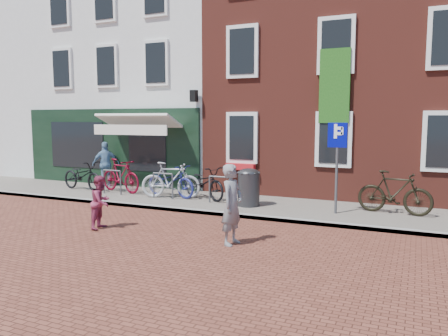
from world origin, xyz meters
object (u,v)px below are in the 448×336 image
at_px(cafe_person, 106,164).
at_px(bicycle_3, 171,180).
at_px(woman, 232,205).
at_px(bicycle_2, 171,181).
at_px(bicycle_5, 395,193).
at_px(bicycle_0, 82,176).
at_px(bicycle_4, 204,183).
at_px(bicycle_1, 120,176).
at_px(litter_bin, 249,185).
at_px(boy, 101,202).
at_px(parking_sign, 337,151).

relative_size(cafe_person, bicycle_3, 0.87).
distance_m(woman, bicycle_2, 5.43).
bearing_deg(bicycle_5, bicycle_2, 99.59).
height_order(bicycle_0, bicycle_4, same).
relative_size(woman, bicycle_1, 0.88).
bearing_deg(litter_bin, cafe_person, 168.23).
bearing_deg(bicycle_1, bicycle_5, -74.79).
height_order(litter_bin, cafe_person, cafe_person).
relative_size(bicycle_0, bicycle_1, 1.03).
bearing_deg(litter_bin, boy, -124.48).
height_order(bicycle_0, bicycle_3, bicycle_3).
height_order(woman, bicycle_1, woman).
xyz_separation_m(bicycle_2, bicycle_4, (1.16, 0.10, 0.00)).
height_order(bicycle_2, bicycle_5, bicycle_5).
distance_m(cafe_person, bicycle_1, 1.61).
height_order(parking_sign, cafe_person, parking_sign).
height_order(parking_sign, woman, parking_sign).
bearing_deg(parking_sign, bicycle_4, 173.52).
distance_m(parking_sign, bicycle_5, 1.89).
relative_size(boy, bicycle_4, 0.65).
height_order(woman, bicycle_0, woman).
distance_m(cafe_person, bicycle_0, 1.12).
bearing_deg(bicycle_3, boy, 168.03).
height_order(woman, bicycle_5, woman).
distance_m(cafe_person, bicycle_2, 3.51).
relative_size(boy, bicycle_0, 0.65).
bearing_deg(bicycle_5, parking_sign, 119.28).
height_order(litter_bin, parking_sign, parking_sign).
height_order(woman, boy, woman).
bearing_deg(bicycle_0, parking_sign, -80.96).
relative_size(woman, cafe_person, 1.01).
height_order(boy, bicycle_0, boy).
xyz_separation_m(bicycle_3, bicycle_5, (6.66, 0.38, 0.00)).
bearing_deg(woman, litter_bin, 20.74).
relative_size(bicycle_1, bicycle_2, 0.97).
relative_size(bicycle_0, bicycle_5, 1.03).
distance_m(boy, cafe_person, 6.15).
bearing_deg(parking_sign, woman, -113.78).
relative_size(litter_bin, bicycle_3, 0.61).
xyz_separation_m(boy, bicycle_4, (0.75, 4.01, -0.02)).
xyz_separation_m(bicycle_0, bicycle_3, (3.68, -0.07, 0.06)).
xyz_separation_m(parking_sign, bicycle_4, (-4.19, 0.48, -1.15)).
height_order(woman, bicycle_3, woman).
height_order(cafe_person, bicycle_4, cafe_person).
bearing_deg(bicycle_4, bicycle_1, 117.70).
bearing_deg(bicycle_2, boy, -161.08).
bearing_deg(cafe_person, bicycle_0, 37.20).
xyz_separation_m(parking_sign, woman, (-1.54, -3.49, -0.92)).
xyz_separation_m(woman, bicycle_1, (-5.85, 3.92, -0.17)).
relative_size(boy, bicycle_1, 0.67).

